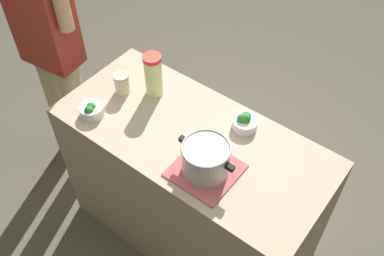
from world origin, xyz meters
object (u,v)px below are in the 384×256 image
(cooking_pot, at_px, (206,158))
(broccoli_bowl_front, at_px, (245,122))
(lemonade_pitcher, at_px, (153,75))
(person_cook, at_px, (52,51))
(mason_jar, at_px, (122,83))
(broccoli_bowl_center, at_px, (92,110))

(cooking_pot, distance_m, broccoli_bowl_front, 0.34)
(lemonade_pitcher, relative_size, person_cook, 0.15)
(broccoli_bowl_front, bearing_deg, mason_jar, 15.55)
(person_cook, bearing_deg, lemonade_pitcher, -171.65)
(mason_jar, relative_size, broccoli_bowl_center, 0.94)
(lemonade_pitcher, bearing_deg, broccoli_bowl_center, 65.25)
(broccoli_bowl_front, xyz_separation_m, broccoli_bowl_center, (0.66, 0.40, -0.00))
(lemonade_pitcher, bearing_deg, cooking_pot, 154.26)
(cooking_pot, distance_m, mason_jar, 0.68)
(lemonade_pitcher, bearing_deg, person_cook, 8.35)
(mason_jar, relative_size, broccoli_bowl_front, 0.92)
(lemonade_pitcher, bearing_deg, broccoli_bowl_front, -170.51)
(mason_jar, bearing_deg, broccoli_bowl_front, -164.45)
(cooking_pot, bearing_deg, broccoli_bowl_center, 5.53)
(lemonade_pitcher, height_order, person_cook, person_cook)
(broccoli_bowl_front, distance_m, broccoli_bowl_center, 0.77)
(cooking_pot, height_order, lemonade_pitcher, lemonade_pitcher)
(cooking_pot, bearing_deg, mason_jar, -13.18)
(lemonade_pitcher, distance_m, broccoli_bowl_front, 0.52)
(cooking_pot, distance_m, person_cook, 1.24)
(broccoli_bowl_front, distance_m, person_cook, 1.23)
(broccoli_bowl_front, height_order, person_cook, person_cook)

